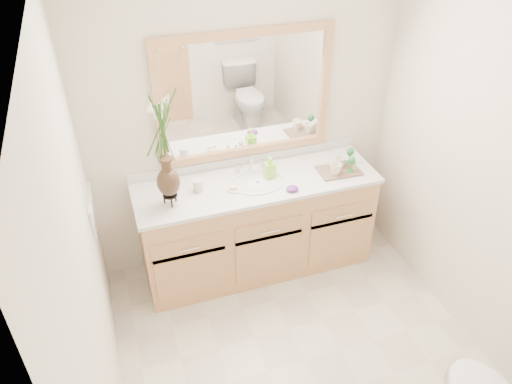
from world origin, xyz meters
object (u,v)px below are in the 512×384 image
object	(u,v)px
tumbler	(198,186)
tray	(339,171)
soap_bottle	(269,168)
flower_vase	(163,138)

from	to	relation	value
tumbler	tray	world-z (taller)	tumbler
tumbler	tray	size ratio (longest dim) A/B	0.28
tray	soap_bottle	bearing A→B (deg)	171.02
tumbler	soap_bottle	distance (m)	0.56
flower_vase	tray	distance (m)	1.40
soap_bottle	tray	xyz separation A→B (m)	(0.53, -0.11, -0.07)
flower_vase	soap_bottle	xyz separation A→B (m)	(0.77, 0.11, -0.44)
soap_bottle	tray	size ratio (longest dim) A/B	0.49
flower_vase	tumbler	bearing A→B (deg)	23.63
flower_vase	tumbler	world-z (taller)	flower_vase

